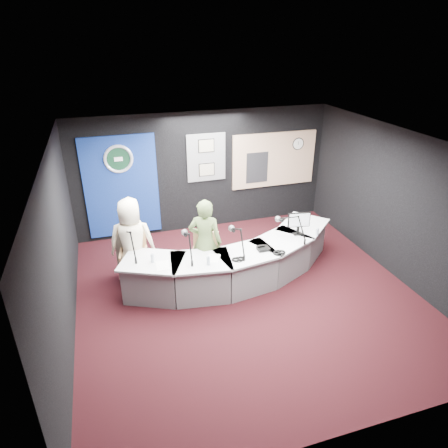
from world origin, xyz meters
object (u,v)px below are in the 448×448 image
object	(u,v)px
armchair_right	(206,261)
person_woman	(205,242)
person_man	(132,242)
broadcast_desk	(235,262)
armchair_left	(134,259)

from	to	relation	value
armchair_right	person_woman	xyz separation A→B (m)	(0.00, 0.00, 0.39)
person_man	person_woman	world-z (taller)	person_man
broadcast_desk	person_woman	xyz separation A→B (m)	(-0.56, 0.10, 0.48)
broadcast_desk	armchair_left	xyz separation A→B (m)	(-1.85, 0.52, 0.11)
armchair_left	armchair_right	bearing A→B (deg)	-9.65
person_man	person_woman	xyz separation A→B (m)	(1.29, -0.42, -0.00)
person_man	person_woman	bearing A→B (deg)	171.06
armchair_left	person_man	size ratio (longest dim) A/B	0.57
person_woman	armchair_left	bearing A→B (deg)	7.92
armchair_left	person_man	xyz separation A→B (m)	(0.00, 0.00, 0.37)
broadcast_desk	armchair_right	world-z (taller)	armchair_right
broadcast_desk	armchair_left	size ratio (longest dim) A/B	4.61
broadcast_desk	armchair_right	size ratio (longest dim) A/B	4.94
armchair_left	armchair_right	xyz separation A→B (m)	(1.29, -0.42, -0.03)
armchair_right	person_woman	world-z (taller)	person_woman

